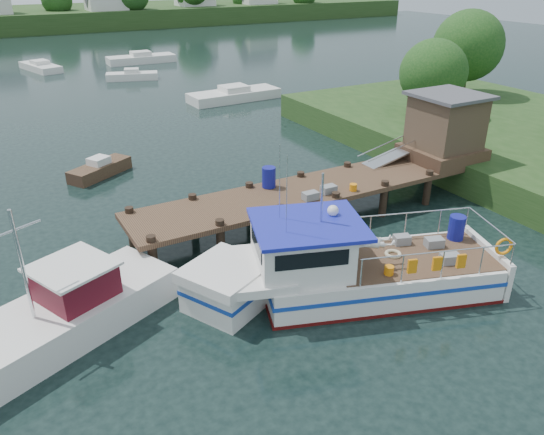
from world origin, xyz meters
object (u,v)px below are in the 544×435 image
dock (402,150)px  moored_c (234,95)px  moored_rowboat (100,169)px  moored_b (132,76)px  moored_d (41,67)px  work_boat (51,320)px  moored_far (141,59)px  lobster_boat (340,270)px

dock → moored_c: 21.08m
moored_rowboat → moored_b: (8.33, 23.43, 0.01)m
dock → moored_d: dock is taller
work_boat → dock: bearing=-12.2°
moored_b → moored_c: moored_c is taller
moored_far → moored_c: size_ratio=0.98×
lobster_boat → moored_rowboat: size_ratio=3.00×
lobster_boat → work_boat: lobster_boat is taller
work_boat → lobster_boat: bearing=-37.6°
dock → moored_rowboat: (-11.37, 9.40, -1.88)m
dock → lobster_boat: lobster_boat is taller
moored_rowboat → moored_c: size_ratio=0.47×
moored_c → moored_d: (-11.41, 21.02, -0.05)m
work_boat → moored_far: (15.98, 44.60, -0.23)m
dock → moored_c: dock is taller
work_boat → moored_b: work_boat is taller
dock → moored_d: bearing=103.0°
moored_far → moored_d: moored_far is taller
moored_c → moored_b: bearing=119.1°
lobster_boat → dock: bearing=54.9°
dock → moored_d: size_ratio=2.65×
moored_far → moored_b: (-3.46, -8.62, -0.07)m
work_boat → moored_d: work_boat is taller
lobster_boat → moored_rowboat: bearing=124.6°
work_boat → moored_b: 38.10m
moored_far → moored_c: bearing=-99.8°
moored_c → moored_d: bearing=125.9°
work_boat → moored_d: bearing=59.0°
work_boat → moored_d: (5.84, 45.10, -0.30)m
moored_rowboat → moored_c: moored_c is taller
moored_rowboat → moored_far: size_ratio=0.48×
moored_far → moored_rowboat: bearing=-123.5°
lobster_boat → moored_b: 38.30m
lobster_boat → moored_b: (4.08, 38.08, -0.54)m
dock → moored_c: size_ratio=2.27×
work_boat → moored_d: size_ratio=1.26×
work_boat → moored_rowboat: size_ratio=2.28×
lobster_boat → moored_c: bearing=89.9°
moored_rowboat → moored_far: bearing=68.2°
moored_rowboat → dock: bearing=-41.2°
lobster_boat → moored_rowboat: lobster_boat is taller
moored_far → moored_b: 9.29m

